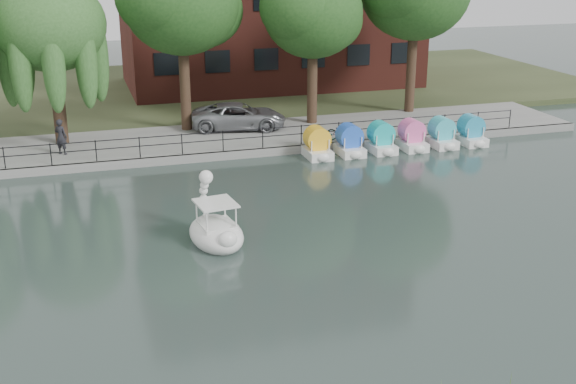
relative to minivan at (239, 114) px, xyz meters
name	(u,v)px	position (x,y,z in m)	size (l,w,h in m)	color
ground_plane	(309,270)	(-1.73, -17.24, -1.21)	(120.00, 120.00, 0.00)	#3C4C49
promenade	(212,140)	(-1.73, -1.24, -1.01)	(40.00, 6.00, 0.40)	gray
kerb	(224,156)	(-1.73, -4.19, -1.01)	(40.00, 0.25, 0.40)	gray
land_strip	(173,91)	(-1.73, 12.76, -1.03)	(60.00, 22.00, 0.36)	#47512D
railing	(223,136)	(-1.73, -3.99, -0.06)	(32.00, 0.05, 1.00)	black
willow_mid	(50,25)	(-9.23, -0.24, 5.04)	(5.32, 5.32, 8.15)	#473323
broadleaf_center	(181,3)	(-2.73, 0.76, 5.85)	(6.00, 6.00, 9.25)	#473323
broadleaf_right	(313,14)	(4.27, 0.26, 5.18)	(5.40, 5.40, 8.32)	#473323
minivan	(239,114)	(0.00, 0.00, 0.00)	(5.82, 2.68, 1.62)	gray
bicycle	(343,131)	(4.53, -3.89, -0.31)	(1.72, 0.60, 1.00)	gray
pedestrian	(61,134)	(-9.24, -2.35, 0.18)	(0.71, 0.48, 1.98)	black
swan_boat	(216,228)	(-4.16, -14.09, -0.68)	(2.13, 3.04, 2.41)	white
pedal_boat_row	(397,139)	(6.98, -5.13, -0.60)	(9.65, 1.70, 1.40)	white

